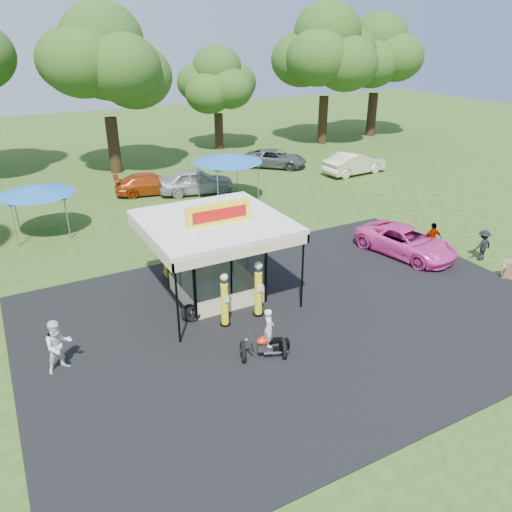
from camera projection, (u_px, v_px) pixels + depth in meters
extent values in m
plane|color=#2B4716|center=(326.00, 342.00, 17.71)|extent=(120.00, 120.00, 0.00)
cube|color=black|center=(295.00, 316.00, 19.30)|extent=(20.00, 14.00, 0.04)
cube|color=white|center=(216.00, 295.00, 20.83)|extent=(3.00, 3.00, 0.06)
cube|color=white|center=(214.00, 221.00, 19.47)|extent=(5.40, 5.40, 0.18)
cube|color=yellow|center=(218.00, 213.00, 18.87)|extent=(2.60, 0.25, 0.80)
cube|color=red|center=(220.00, 214.00, 18.77)|extent=(2.21, 0.02, 0.45)
cylinder|color=black|center=(177.00, 303.00, 17.04)|extent=(0.08, 0.08, 3.20)
cylinder|color=black|center=(302.00, 272.00, 19.24)|extent=(0.08, 0.08, 3.20)
cylinder|color=black|center=(225.00, 324.00, 18.72)|extent=(0.41, 0.41, 0.09)
cylinder|color=yellow|center=(225.00, 304.00, 18.36)|extent=(0.28, 0.28, 1.66)
cylinder|color=silver|center=(224.00, 282.00, 17.98)|extent=(0.18, 0.18, 0.18)
sphere|color=white|center=(224.00, 277.00, 17.90)|extent=(0.30, 0.30, 0.30)
cube|color=white|center=(226.00, 299.00, 18.11)|extent=(0.20, 0.02, 0.28)
cylinder|color=black|center=(258.00, 314.00, 19.38)|extent=(0.43, 0.43, 0.10)
cylinder|color=yellow|center=(258.00, 293.00, 19.00)|extent=(0.29, 0.29, 1.75)
cylinder|color=silver|center=(258.00, 270.00, 18.59)|extent=(0.19, 0.19, 0.19)
sphere|color=white|center=(258.00, 265.00, 18.51)|extent=(0.31, 0.31, 0.31)
cube|color=white|center=(261.00, 288.00, 18.74)|extent=(0.21, 0.02, 0.29)
torus|color=black|center=(243.00, 352.00, 16.66)|extent=(0.40, 0.78, 0.77)
torus|color=black|center=(283.00, 348.00, 16.84)|extent=(0.40, 0.78, 0.77)
cube|color=silver|center=(265.00, 347.00, 16.70)|extent=(0.56, 0.41, 0.28)
ellipsoid|color=red|center=(265.00, 340.00, 16.59)|extent=(0.59, 0.33, 0.28)
cube|color=black|center=(274.00, 341.00, 16.66)|extent=(0.56, 0.40, 0.09)
cube|color=black|center=(284.00, 344.00, 16.77)|extent=(0.41, 0.40, 0.26)
cylinder|color=silver|center=(247.00, 343.00, 16.54)|extent=(0.40, 0.19, 0.82)
cylinder|color=silver|center=(251.00, 335.00, 16.42)|extent=(0.23, 0.53, 0.05)
sphere|color=silver|center=(246.00, 340.00, 16.48)|extent=(0.15, 0.15, 0.15)
imported|color=white|center=(269.00, 328.00, 16.41)|extent=(0.48, 0.59, 1.38)
torus|color=black|center=(193.00, 314.00, 18.85)|extent=(0.68, 0.33, 0.69)
torus|color=black|center=(189.00, 313.00, 18.91)|extent=(0.71, 0.41, 0.69)
cube|color=#593819|center=(511.00, 271.00, 21.92)|extent=(0.54, 0.38, 0.89)
cube|color=#593819|center=(506.00, 269.00, 22.09)|extent=(0.54, 0.38, 0.89)
imported|color=yellow|center=(196.00, 265.00, 22.40)|extent=(2.82, 1.13, 0.96)
imported|color=#F442A8|center=(406.00, 241.00, 24.32)|extent=(3.28, 5.35, 1.39)
imported|color=white|center=(58.00, 346.00, 15.94)|extent=(1.03, 0.88, 1.84)
imported|color=black|center=(483.00, 245.00, 23.73)|extent=(1.02, 0.64, 1.52)
imported|color=gray|center=(432.00, 239.00, 24.27)|extent=(1.03, 0.62, 1.65)
imported|color=#A7380C|center=(151.00, 184.00, 33.36)|extent=(5.01, 2.69, 1.38)
imported|color=#AAAAAE|center=(196.00, 181.00, 33.36)|extent=(5.27, 3.06, 1.69)
imported|color=#4F4F51|center=(275.00, 158.00, 39.79)|extent=(5.23, 5.07, 1.39)
imported|color=beige|center=(355.00, 163.00, 37.83)|extent=(5.14, 2.08, 1.66)
cylinder|color=gray|center=(13.00, 212.00, 27.05)|extent=(0.05, 0.05, 2.17)
cylinder|color=gray|center=(62.00, 205.00, 28.14)|extent=(0.05, 0.05, 2.17)
cylinder|color=gray|center=(18.00, 227.00, 25.04)|extent=(0.05, 0.05, 2.17)
cylinder|color=gray|center=(70.00, 218.00, 26.13)|extent=(0.05, 0.05, 2.17)
cube|color=blue|center=(37.00, 195.00, 26.12)|extent=(2.72, 2.72, 0.11)
cone|color=blue|center=(36.00, 189.00, 26.00)|extent=(3.91, 3.91, 0.45)
cylinder|color=gray|center=(199.00, 180.00, 32.33)|extent=(0.06, 0.06, 2.43)
cylinder|color=gray|center=(238.00, 174.00, 33.55)|extent=(0.06, 0.06, 2.43)
cylinder|color=gray|center=(217.00, 191.00, 30.06)|extent=(0.06, 0.06, 2.43)
cylinder|color=gray|center=(258.00, 185.00, 31.28)|extent=(0.06, 0.06, 2.43)
cube|color=blue|center=(228.00, 163.00, 31.27)|extent=(3.03, 3.03, 0.12)
cone|color=blue|center=(227.00, 158.00, 31.14)|extent=(4.37, 4.37, 0.51)
cylinder|color=black|center=(114.00, 145.00, 37.78)|extent=(0.89, 0.89, 4.15)
ellipsoid|color=#244714|center=(105.00, 70.00, 35.54)|extent=(9.95, 9.95, 8.53)
cylinder|color=black|center=(219.00, 131.00, 45.57)|extent=(0.79, 0.79, 3.14)
ellipsoid|color=#244714|center=(217.00, 85.00, 43.90)|extent=(7.33, 7.33, 6.29)
cylinder|color=black|center=(323.00, 120.00, 47.42)|extent=(0.88, 0.88, 4.38)
ellipsoid|color=#244714|center=(326.00, 57.00, 45.09)|extent=(10.21, 10.21, 8.75)
cylinder|color=black|center=(372.00, 115.00, 51.05)|extent=(0.95, 0.95, 4.21)
ellipsoid|color=#244714|center=(377.00, 59.00, 48.86)|extent=(9.50, 9.50, 8.14)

